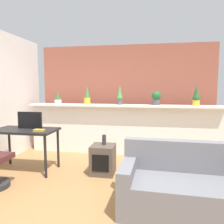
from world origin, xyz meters
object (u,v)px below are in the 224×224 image
object	(u,v)px
potted_plant_3	(156,98)
couch	(186,188)
desk	(25,134)
side_cube_shelf	(103,159)
potted_plant_0	(58,99)
potted_plant_4	(196,97)
potted_plant_1	(87,96)
potted_plant_2	(120,96)
tv_monitor	(30,120)
book_on_desk	(39,130)
vase_on_shelf	(104,140)

from	to	relation	value
potted_plant_3	couch	world-z (taller)	potted_plant_3
desk	side_cube_shelf	distance (m)	1.45
potted_plant_0	side_cube_shelf	size ratio (longest dim) A/B	0.57
potted_plant_0	potted_plant_4	size ratio (longest dim) A/B	0.69
potted_plant_1	couch	bearing A→B (deg)	-48.61
potted_plant_1	desk	bearing A→B (deg)	-122.63
potted_plant_3	side_cube_shelf	size ratio (longest dim) A/B	0.60
potted_plant_2	potted_plant_3	bearing A→B (deg)	-0.24
potted_plant_2	potted_plant_3	size ratio (longest dim) A/B	1.47
desk	side_cube_shelf	xyz separation A→B (m)	(1.39, 0.09, -0.42)
tv_monitor	side_cube_shelf	size ratio (longest dim) A/B	0.90
side_cube_shelf	book_on_desk	size ratio (longest dim) A/B	2.94
potted_plant_3	side_cube_shelf	xyz separation A→B (m)	(-0.91, -1.16, -1.02)
potted_plant_2	vase_on_shelf	distance (m)	1.34
desk	couch	distance (m)	2.78
desk	couch	size ratio (longest dim) A/B	0.69
potted_plant_2	book_on_desk	world-z (taller)	potted_plant_2
vase_on_shelf	potted_plant_3	bearing A→B (deg)	51.30
desk	couch	xyz separation A→B (m)	(2.61, -0.85, -0.38)
potted_plant_1	potted_plant_3	world-z (taller)	potted_plant_1
potted_plant_2	tv_monitor	xyz separation A→B (m)	(-1.46, -1.18, -0.41)
potted_plant_1	desk	world-z (taller)	potted_plant_1
potted_plant_2	couch	size ratio (longest dim) A/B	0.28
desk	potted_plant_1	bearing A→B (deg)	57.37
potted_plant_4	desk	bearing A→B (deg)	-157.91
potted_plant_3	book_on_desk	xyz separation A→B (m)	(-1.95, -1.39, -0.50)
potted_plant_3	potted_plant_4	distance (m)	0.81
potted_plant_2	book_on_desk	xyz separation A→B (m)	(-1.17, -1.40, -0.54)
potted_plant_2	book_on_desk	size ratio (longest dim) A/B	2.57
tv_monitor	vase_on_shelf	xyz separation A→B (m)	(1.35, 0.05, -0.31)
vase_on_shelf	book_on_desk	size ratio (longest dim) A/B	1.01
potted_plant_3	vase_on_shelf	xyz separation A→B (m)	(-0.90, -1.12, -0.69)
desk	book_on_desk	xyz separation A→B (m)	(0.35, -0.14, 0.10)
potted_plant_4	couch	bearing A→B (deg)	-103.14
potted_plant_0	potted_plant_2	xyz separation A→B (m)	(1.42, 0.04, 0.08)
potted_plant_4	vase_on_shelf	bearing A→B (deg)	-146.49
potted_plant_1	desk	distance (m)	1.58
potted_plant_1	potted_plant_2	xyz separation A→B (m)	(0.73, 0.03, 0.02)
desk	side_cube_shelf	size ratio (longest dim) A/B	2.20
couch	potted_plant_1	bearing A→B (deg)	131.39
potted_plant_3	tv_monitor	size ratio (longest dim) A/B	0.66
desk	book_on_desk	world-z (taller)	book_on_desk
potted_plant_4	side_cube_shelf	world-z (taller)	potted_plant_4
potted_plant_0	desk	size ratio (longest dim) A/B	0.26
potted_plant_1	potted_plant_4	xyz separation A→B (m)	(2.32, 0.04, 0.01)
desk	book_on_desk	distance (m)	0.39
potted_plant_1	book_on_desk	xyz separation A→B (m)	(-0.44, -1.37, -0.52)
vase_on_shelf	book_on_desk	bearing A→B (deg)	-165.45
potted_plant_0	vase_on_shelf	xyz separation A→B (m)	(1.31, -1.09, -0.65)
potted_plant_0	side_cube_shelf	bearing A→B (deg)	-41.14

